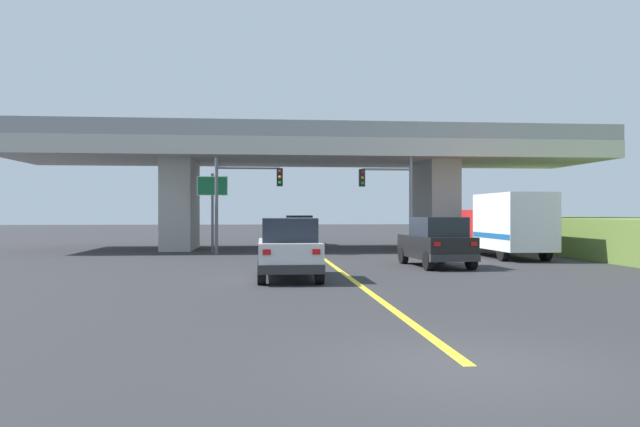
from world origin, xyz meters
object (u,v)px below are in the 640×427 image
(sedan_oncoming, at_px, (298,230))
(box_truck, at_px, (508,224))
(highway_sign, at_px, (212,194))
(suv_lead, at_px, (288,248))
(suv_crossing, at_px, (436,242))
(traffic_signal_nearside, at_px, (393,192))
(traffic_signal_farside, at_px, (241,191))

(sedan_oncoming, bearing_deg, box_truck, -55.21)
(sedan_oncoming, relative_size, highway_sign, 1.01)
(suv_lead, xyz_separation_m, suv_crossing, (6.17, 4.04, -0.00))
(traffic_signal_nearside, height_order, traffic_signal_farside, traffic_signal_nearside)
(traffic_signal_nearside, xyz_separation_m, highway_sign, (-9.97, 0.79, -0.15))
(suv_crossing, relative_size, traffic_signal_nearside, 0.84)
(traffic_signal_nearside, bearing_deg, highway_sign, 175.49)
(traffic_signal_farside, bearing_deg, traffic_signal_nearside, 6.33)
(box_truck, relative_size, highway_sign, 1.55)
(suv_lead, distance_m, highway_sign, 14.76)
(box_truck, height_order, traffic_signal_nearside, traffic_signal_nearside)
(traffic_signal_nearside, bearing_deg, sedan_oncoming, 118.58)
(traffic_signal_nearside, relative_size, traffic_signal_farside, 1.07)
(suv_lead, height_order, highway_sign, highway_sign)
(suv_lead, distance_m, sedan_oncoming, 22.13)
(suv_lead, bearing_deg, suv_crossing, 33.23)
(suv_crossing, height_order, traffic_signal_farside, traffic_signal_farside)
(box_truck, xyz_separation_m, sedan_oncoming, (-9.38, 13.49, -0.62))
(suv_lead, distance_m, traffic_signal_nearside, 14.99)
(traffic_signal_nearside, height_order, highway_sign, traffic_signal_nearside)
(highway_sign, bearing_deg, traffic_signal_farside, -46.76)
(suv_lead, bearing_deg, traffic_signal_nearside, 64.47)
(sedan_oncoming, distance_m, traffic_signal_nearside, 10.19)
(suv_lead, height_order, traffic_signal_nearside, traffic_signal_nearside)
(box_truck, relative_size, traffic_signal_farside, 1.34)
(traffic_signal_farside, height_order, highway_sign, traffic_signal_farside)
(highway_sign, bearing_deg, traffic_signal_nearside, -4.51)
(suv_lead, bearing_deg, sedan_oncoming, 85.76)
(sedan_oncoming, bearing_deg, suv_lead, -94.24)
(suv_lead, bearing_deg, highway_sign, 104.25)
(traffic_signal_nearside, bearing_deg, suv_lead, -115.53)
(traffic_signal_farside, bearing_deg, suv_lead, -80.95)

